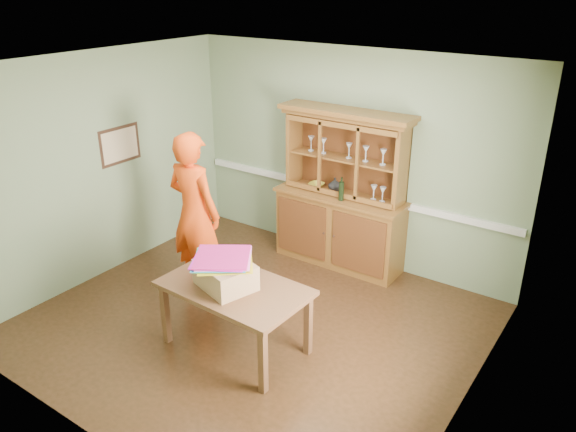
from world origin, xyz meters
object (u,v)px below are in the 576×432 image
Objects in this scene: china_hutch at (341,212)px; person at (194,213)px; cardboard_box at (225,275)px; dining_table at (234,294)px.

china_hutch is 1.05× the size of person.
person reaches higher than cardboard_box.
dining_table is 0.76× the size of person.
cardboard_box is at bearing -89.96° from china_hutch.
person is (-1.08, -1.49, 0.25)m from china_hutch.
china_hutch reaches higher than person.
dining_table is 0.22m from cardboard_box.
china_hutch is 1.38× the size of dining_table.
cardboard_box reaches higher than dining_table.
china_hutch is 3.74× the size of cardboard_box.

